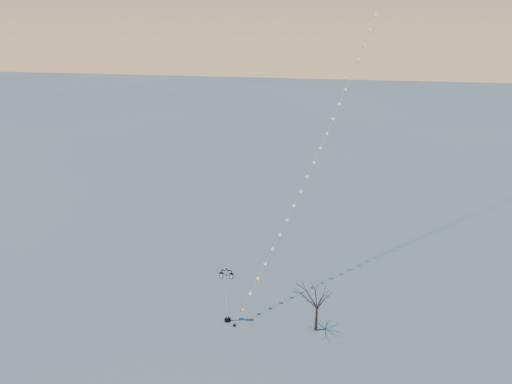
# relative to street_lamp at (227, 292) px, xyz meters

# --- Properties ---
(ground) EXTENTS (300.00, 300.00, 0.00)m
(ground) POSITION_rel_street_lamp_xyz_m (0.83, -1.31, -2.40)
(ground) COLOR slate
(ground) RESTS_ON ground
(street_lamp) EXTENTS (1.10, 0.48, 4.34)m
(street_lamp) POSITION_rel_street_lamp_xyz_m (0.00, 0.00, 0.00)
(street_lamp) COLOR black
(street_lamp) RESTS_ON ground
(bare_tree) EXTENTS (2.21, 2.21, 3.67)m
(bare_tree) POSITION_rel_street_lamp_xyz_m (6.43, 0.13, 0.15)
(bare_tree) COLOR #32251C
(bare_tree) RESTS_ON ground
(kite_train) EXTENTS (15.23, 28.75, 39.49)m
(kite_train) POSITION_rel_street_lamp_xyz_m (7.96, 13.54, 17.23)
(kite_train) COLOR black
(kite_train) RESTS_ON ground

